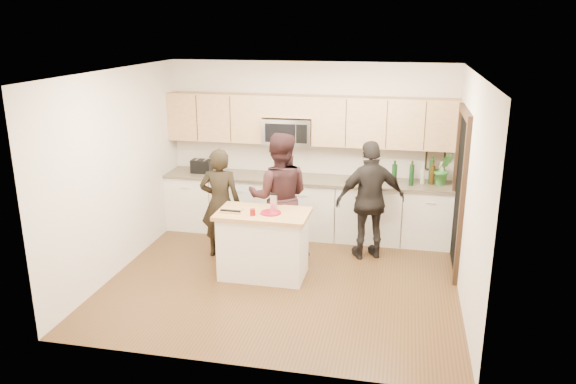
% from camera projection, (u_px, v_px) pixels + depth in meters
% --- Properties ---
extents(floor, '(4.50, 4.50, 0.00)m').
position_uv_depth(floor, '(283.00, 279.00, 7.44)').
color(floor, brown).
rests_on(floor, ground).
extents(room_shell, '(4.52, 4.02, 2.71)m').
position_uv_depth(room_shell, '(283.00, 152.00, 6.94)').
color(room_shell, beige).
rests_on(room_shell, ground).
extents(back_cabinetry, '(4.50, 0.66, 0.94)m').
position_uv_depth(back_cabinetry, '(306.00, 206.00, 8.89)').
color(back_cabinetry, white).
rests_on(back_cabinetry, ground).
extents(upper_cabinetry, '(4.50, 0.33, 0.75)m').
position_uv_depth(upper_cabinetry, '(310.00, 119.00, 8.62)').
color(upper_cabinetry, tan).
rests_on(upper_cabinetry, ground).
extents(microwave, '(0.76, 0.41, 0.40)m').
position_uv_depth(microwave, '(288.00, 131.00, 8.71)').
color(microwave, silver).
rests_on(microwave, ground).
extents(doorway, '(0.06, 1.25, 2.20)m').
position_uv_depth(doorway, '(460.00, 187.00, 7.52)').
color(doorway, black).
rests_on(doorway, ground).
extents(framed_picture, '(0.30, 0.03, 0.38)m').
position_uv_depth(framed_picture, '(435.00, 158.00, 8.55)').
color(framed_picture, black).
rests_on(framed_picture, ground).
extents(dish_towel, '(0.34, 0.60, 0.48)m').
position_uv_depth(dish_towel, '(244.00, 186.00, 8.80)').
color(dish_towel, white).
rests_on(dish_towel, ground).
extents(island, '(1.21, 0.71, 0.90)m').
position_uv_depth(island, '(263.00, 244.00, 7.43)').
color(island, white).
rests_on(island, ground).
extents(red_plate, '(0.27, 0.27, 0.02)m').
position_uv_depth(red_plate, '(271.00, 213.00, 7.25)').
color(red_plate, maroon).
rests_on(red_plate, island).
extents(box_grater, '(0.10, 0.05, 0.22)m').
position_uv_depth(box_grater, '(274.00, 201.00, 7.33)').
color(box_grater, silver).
rests_on(box_grater, red_plate).
extents(drink_glass, '(0.07, 0.07, 0.09)m').
position_uv_depth(drink_glass, '(253.00, 212.00, 7.16)').
color(drink_glass, maroon).
rests_on(drink_glass, island).
extents(cutting_board, '(0.26, 0.21, 0.02)m').
position_uv_depth(cutting_board, '(231.00, 211.00, 7.32)').
color(cutting_board, tan).
rests_on(cutting_board, island).
extents(tongs, '(0.27, 0.04, 0.02)m').
position_uv_depth(tongs, '(230.00, 211.00, 7.26)').
color(tongs, black).
rests_on(tongs, cutting_board).
extents(knife, '(0.19, 0.02, 0.01)m').
position_uv_depth(knife, '(235.00, 211.00, 7.27)').
color(knife, silver).
rests_on(knife, cutting_board).
extents(toaster, '(0.32, 0.20, 0.22)m').
position_uv_depth(toaster, '(202.00, 166.00, 9.04)').
color(toaster, black).
rests_on(toaster, back_cabinetry).
extents(bottle_cluster, '(0.76, 0.24, 0.41)m').
position_uv_depth(bottle_cluster, '(421.00, 172.00, 8.39)').
color(bottle_cluster, black).
rests_on(bottle_cluster, back_cabinetry).
extents(orchid, '(0.31, 0.27, 0.48)m').
position_uv_depth(orchid, '(443.00, 169.00, 8.31)').
color(orchid, '#357A31').
rests_on(orchid, back_cabinetry).
extents(woman_left, '(0.63, 0.46, 1.59)m').
position_uv_depth(woman_left, '(220.00, 203.00, 8.00)').
color(woman_left, black).
rests_on(woman_left, ground).
extents(woman_center, '(0.98, 0.82, 1.83)m').
position_uv_depth(woman_center, '(279.00, 197.00, 7.88)').
color(woman_center, black).
rests_on(woman_center, ground).
extents(woman_right, '(1.09, 0.77, 1.71)m').
position_uv_depth(woman_right, '(370.00, 200.00, 7.92)').
color(woman_right, black).
rests_on(woman_right, ground).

